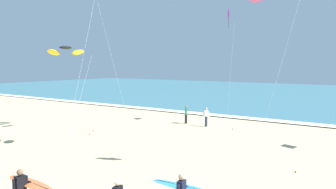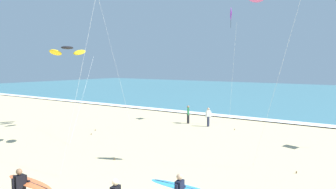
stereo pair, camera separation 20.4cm
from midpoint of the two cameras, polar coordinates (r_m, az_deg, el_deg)
name	(u,v)px [view 1 (the left image)]	position (r m, az deg, el deg)	size (l,w,h in m)	color
shoreline_foam	(289,122)	(31.56, 19.82, -4.44)	(160.00, 1.52, 0.01)	white
surfer_trailing	(26,186)	(12.80, -23.55, -14.20)	(2.47, 0.95, 1.71)	black
kite_diamond_violet_distant	(229,19)	(30.36, 10.12, 12.60)	(2.25, 3.60, 10.14)	purple
kite_arc_charcoal_close	(66,51)	(22.06, -17.32, 7.11)	(3.45, 5.16, 6.34)	yellow
bystander_green_top	(186,114)	(29.43, 2.90, -3.39)	(0.33, 0.43, 1.59)	black
bystander_white_top	(206,117)	(28.14, 6.33, -3.81)	(0.40, 0.35, 1.59)	#2D334C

